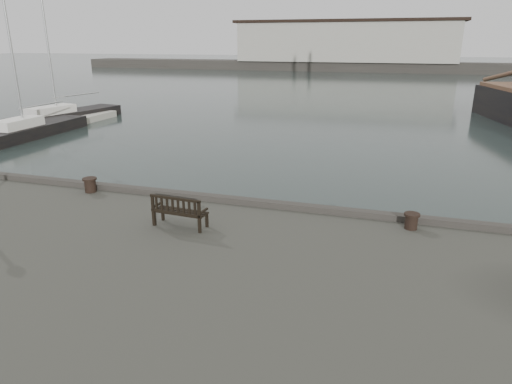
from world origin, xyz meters
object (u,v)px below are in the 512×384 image
at_px(yacht_b, 63,119).
at_px(bollard_right, 411,221).
at_px(yacht_c, 30,133).
at_px(bollard_left, 90,185).
at_px(bench, 180,217).

bearing_deg(yacht_b, bollard_right, -25.25).
bearing_deg(yacht_c, bollard_left, -42.73).
height_order(bench, yacht_b, yacht_b).
bearing_deg(bench, yacht_c, 145.72).
xyz_separation_m(bollard_right, yacht_b, (-26.55, 18.87, -1.53)).
bearing_deg(bollard_right, bollard_left, 179.32).
xyz_separation_m(bench, bollard_left, (-4.11, 1.79, -0.03)).
bearing_deg(bench, yacht_b, 139.19).
xyz_separation_m(bollard_left, bollard_right, (9.97, -0.12, -0.02)).
height_order(bench, bollard_left, bench).
xyz_separation_m(bench, yacht_b, (-20.69, 20.54, -1.58)).
distance_m(bench, bollard_right, 6.09).
relative_size(bollard_right, yacht_c, 0.03).
distance_m(bollard_left, yacht_b, 25.08).
relative_size(yacht_b, yacht_c, 1.10).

